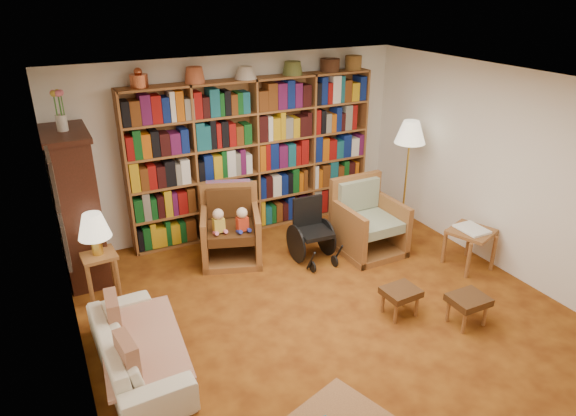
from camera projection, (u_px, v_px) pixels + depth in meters
floor at (324, 310)px, 5.77m from camera, size 5.00×5.00×0.00m
ceiling at (331, 86)px, 4.76m from camera, size 5.00×5.00×0.00m
wall_back at (237, 145)px, 7.30m from camera, size 5.00×0.00×5.00m
wall_front at (531, 353)px, 3.22m from camera, size 5.00×0.00×5.00m
wall_left at (67, 264)px, 4.23m from camera, size 0.00×5.00×5.00m
wall_right at (502, 171)px, 6.29m from camera, size 0.00×5.00×5.00m
bookshelf at (255, 152)px, 7.28m from camera, size 3.60×0.30×2.42m
curio_cabinet at (77, 205)px, 6.09m from camera, size 0.50×0.95×2.40m
framed_pictures at (58, 209)px, 4.34m from camera, size 0.03×0.52×0.97m
sofa at (137, 348)px, 4.81m from camera, size 1.65×0.70×0.47m
sofa_throw at (142, 341)px, 4.81m from camera, size 0.82×1.40×0.04m
cushion_left at (113, 313)px, 4.96m from camera, size 0.14×0.38×0.37m
cushion_right at (127, 356)px, 4.39m from camera, size 0.16×0.38×0.37m
side_table_lamp at (100, 265)px, 5.88m from camera, size 0.40×0.40×0.56m
table_lamp at (94, 227)px, 5.68m from camera, size 0.37×0.37×0.50m
armchair_leather at (228, 229)px, 6.77m from camera, size 1.01×1.01×0.97m
armchair_sage at (365, 223)px, 6.97m from camera, size 0.80×0.83×0.99m
wheelchair at (312, 232)px, 6.71m from camera, size 0.48×0.67×0.84m
floor_lamp at (410, 137)px, 7.13m from camera, size 0.43×0.43×1.63m
side_table_papers at (471, 236)px, 6.49m from camera, size 0.64×0.64×0.55m
footstool_a at (401, 294)px, 5.60m from camera, size 0.40×0.34×0.32m
footstool_b at (468, 302)px, 5.44m from camera, size 0.40×0.34×0.34m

